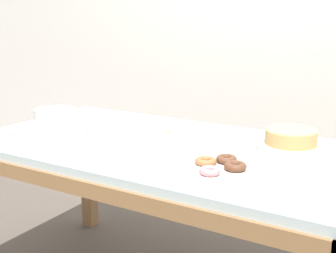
# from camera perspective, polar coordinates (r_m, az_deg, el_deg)

# --- Properties ---
(wall_back) EXTENTS (8.00, 0.10, 2.60)m
(wall_back) POSITION_cam_1_polar(r_m,az_deg,el_deg) (3.34, 14.07, 13.51)
(wall_back) COLOR white
(wall_back) RESTS_ON ground
(dining_table) EXTENTS (1.74, 0.93, 0.74)m
(dining_table) POSITION_cam_1_polar(r_m,az_deg,el_deg) (2.04, -0.07, -4.49)
(dining_table) COLOR silver
(dining_table) RESTS_ON ground
(cake_chocolate_round) EXTENTS (0.30, 0.30, 0.08)m
(cake_chocolate_round) POSITION_cam_1_polar(r_m,az_deg,el_deg) (2.03, 14.76, -1.49)
(cake_chocolate_round) COLOR silver
(cake_chocolate_round) RESTS_ON dining_table
(pastry_platter) EXTENTS (0.30, 0.30, 0.04)m
(pastry_platter) POSITION_cam_1_polar(r_m,az_deg,el_deg) (1.68, 6.32, -5.01)
(pastry_platter) COLOR silver
(pastry_platter) RESTS_ON dining_table
(plate_stack) EXTENTS (0.21, 0.21, 0.07)m
(plate_stack) POSITION_cam_1_polar(r_m,az_deg,el_deg) (2.47, -13.61, 1.30)
(plate_stack) COLOR silver
(plate_stack) RESTS_ON dining_table
(tealight_right_edge) EXTENTS (0.04, 0.04, 0.04)m
(tealight_right_edge) POSITION_cam_1_polar(r_m,az_deg,el_deg) (2.14, -10.00, -1.09)
(tealight_right_edge) COLOR silver
(tealight_right_edge) RESTS_ON dining_table
(tealight_near_cakes) EXTENTS (0.04, 0.04, 0.04)m
(tealight_near_cakes) POSITION_cam_1_polar(r_m,az_deg,el_deg) (2.13, 0.13, -0.96)
(tealight_near_cakes) COLOR silver
(tealight_near_cakes) RESTS_ON dining_table
(tealight_near_front) EXTENTS (0.04, 0.04, 0.04)m
(tealight_near_front) POSITION_cam_1_polar(r_m,az_deg,el_deg) (2.19, -18.28, -1.30)
(tealight_near_front) COLOR silver
(tealight_near_front) RESTS_ON dining_table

